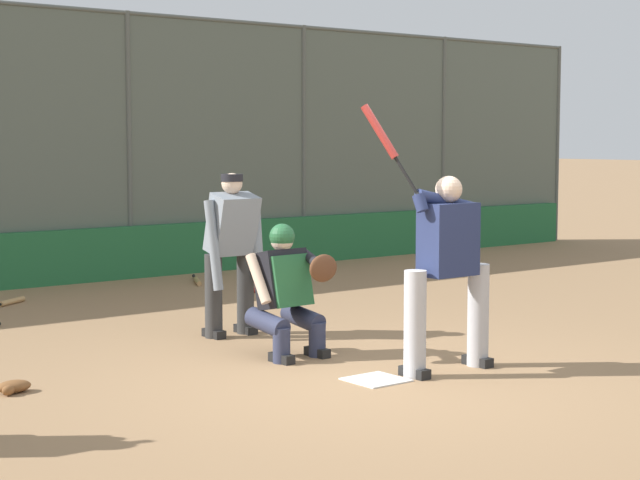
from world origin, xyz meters
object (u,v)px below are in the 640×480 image
fielding_glove_on_dirt (13,387)px  batter_at_plate (447,265)px  spare_bat_near_backstop (272,290)px  umpire_home (232,249)px  spare_bat_third_base_side (9,302)px  catcher_behind_plate (288,288)px  spare_bat_first_base_side (197,281)px

fielding_glove_on_dirt → batter_at_plate: bearing=154.8°
spare_bat_near_backstop → fielding_glove_on_dirt: 5.69m
umpire_home → fielding_glove_on_dirt: size_ratio=5.95×
batter_at_plate → spare_bat_third_base_side: 5.98m
catcher_behind_plate → spare_bat_third_base_side: (0.82, -4.43, -0.58)m
catcher_behind_plate → spare_bat_first_base_side: 5.13m
spare_bat_third_base_side → spare_bat_first_base_side: same height
fielding_glove_on_dirt → umpire_home: bearing=-159.8°
spare_bat_near_backstop → spare_bat_third_base_side: same height
umpire_home → fielding_glove_on_dirt: bearing=19.7°
batter_at_plate → fielding_glove_on_dirt: 3.58m
spare_bat_near_backstop → fielding_glove_on_dirt: fielding_glove_on_dirt is taller
batter_at_plate → spare_bat_near_backstop: (-1.54, -4.69, -0.86)m
catcher_behind_plate → umpire_home: size_ratio=0.74×
batter_at_plate → spare_bat_third_base_side: bearing=-75.1°
spare_bat_third_base_side → fielding_glove_on_dirt: 4.55m
batter_at_plate → catcher_behind_plate: size_ratio=1.87×
catcher_behind_plate → spare_bat_near_backstop: (-2.23, -3.39, -0.58)m
catcher_behind_plate → fielding_glove_on_dirt: catcher_behind_plate is taller
spare_bat_near_backstop → spare_bat_first_base_side: (0.30, -1.32, -0.00)m
spare_bat_third_base_side → spare_bat_first_base_side: size_ratio=0.86×
batter_at_plate → umpire_home: 2.51m
umpire_home → spare_bat_third_base_side: size_ratio=2.34×
batter_at_plate → umpire_home: bearing=-77.8°
spare_bat_first_base_side → fielding_glove_on_dirt: fielding_glove_on_dirt is taller
catcher_behind_plate → fielding_glove_on_dirt: 2.54m
umpire_home → spare_bat_third_base_side: (0.98, -3.27, -0.83)m
spare_bat_third_base_side → fielding_glove_on_dirt: (1.65, 4.24, 0.02)m
batter_at_plate → spare_bat_near_backstop: bearing=-108.0°
batter_at_plate → spare_bat_first_base_side: bearing=-101.5°
batter_at_plate → spare_bat_near_backstop: size_ratio=3.02×
catcher_behind_plate → fielding_glove_on_dirt: (2.47, -0.18, -0.57)m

